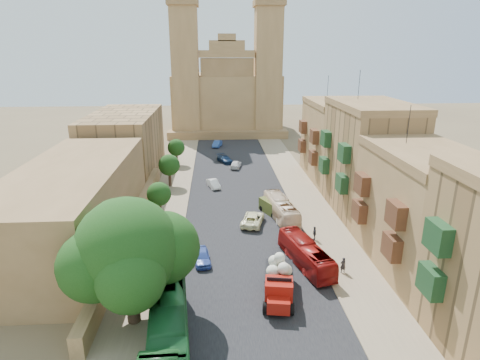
{
  "coord_description": "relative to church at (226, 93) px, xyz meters",
  "views": [
    {
      "loc": [
        -3.08,
        -22.26,
        19.7
      ],
      "look_at": [
        0.0,
        26.0,
        4.0
      ],
      "focal_mm": 30.0,
      "sensor_mm": 36.0,
      "label": 1
    }
  ],
  "objects": [
    {
      "name": "townhouse_d",
      "position": [
        15.95,
        -39.61,
        -3.36
      ],
      "size": [
        9.0,
        14.0,
        15.9
      ],
      "color": "olive",
      "rests_on": "ground"
    },
    {
      "name": "townhouse_c",
      "position": [
        15.95,
        -53.61,
        -2.61
      ],
      "size": [
        9.0,
        14.0,
        17.4
      ],
      "color": "#9A7346",
      "rests_on": "ground"
    },
    {
      "name": "kerb_east",
      "position": [
        7.0,
        -48.61,
        -9.46
      ],
      "size": [
        0.25,
        140.0,
        0.12
      ],
      "primitive_type": "cube",
      "color": "#887459",
      "rests_on": "ground"
    },
    {
      "name": "street_tree_a",
      "position": [
        -10.0,
        -66.61,
        -5.96
      ],
      "size": [
        3.45,
        3.45,
        5.3
      ],
      "color": "#36261B",
      "rests_on": "ground"
    },
    {
      "name": "street_tree_b",
      "position": [
        -10.0,
        -54.61,
        -6.48
      ],
      "size": [
        2.95,
        2.95,
        4.54
      ],
      "color": "#36261B",
      "rests_on": "ground"
    },
    {
      "name": "sidewalk_west",
      "position": [
        -9.5,
        -48.61,
        -9.51
      ],
      "size": [
        5.0,
        140.0,
        0.01
      ],
      "primitive_type": "cube",
      "color": "#887459",
      "rests_on": "ground"
    },
    {
      "name": "red_truck",
      "position": [
        1.98,
        -72.16,
        -7.94
      ],
      "size": [
        3.3,
        6.42,
        3.59
      ],
      "color": "#9B150B",
      "rests_on": "ground"
    },
    {
      "name": "street_tree_d",
      "position": [
        -10.0,
        -30.61,
        -6.38
      ],
      "size": [
        3.05,
        3.05,
        4.69
      ],
      "color": "#36261B",
      "rests_on": "ground"
    },
    {
      "name": "car_blue_b",
      "position": [
        -2.61,
        -17.04,
        -8.85
      ],
      "size": [
        2.3,
        4.25,
        1.33
      ],
      "primitive_type": "imported",
      "rotation": [
        0.0,
        0.0,
        -0.23
      ],
      "color": "#294C92",
      "rests_on": "ground"
    },
    {
      "name": "ground",
      "position": [
        0.0,
        -78.61,
        -9.52
      ],
      "size": [
        260.0,
        260.0,
        0.0
      ],
      "primitive_type": "plane",
      "color": "brown"
    },
    {
      "name": "car_blue_a",
      "position": [
        -4.57,
        -66.01,
        -8.87
      ],
      "size": [
        1.98,
        3.92,
        1.28
      ],
      "primitive_type": "imported",
      "rotation": [
        0.0,
        0.0,
        0.13
      ],
      "color": "#425FB9",
      "rests_on": "ground"
    },
    {
      "name": "olive_pickup",
      "position": [
        4.03,
        -54.22,
        -8.7
      ],
      "size": [
        3.27,
        4.38,
        1.66
      ],
      "color": "#4F5A21",
      "rests_on": "ground"
    },
    {
      "name": "car_white_b",
      "position": [
        0.5,
        -33.35,
        -8.86
      ],
      "size": [
        2.38,
        4.08,
        1.3
      ],
      "primitive_type": "imported",
      "rotation": [
        0.0,
        0.0,
        2.91
      ],
      "color": "silver",
      "rests_on": "ground"
    },
    {
      "name": "west_building_low",
      "position": [
        -18.0,
        -60.61,
        -5.32
      ],
      "size": [
        10.0,
        28.0,
        8.4
      ],
      "primitive_type": "cube",
      "color": "brown",
      "rests_on": "ground"
    },
    {
      "name": "ficus_tree",
      "position": [
        -9.41,
        -74.61,
        -3.66
      ],
      "size": [
        9.91,
        9.12,
        9.91
      ],
      "color": "#36261B",
      "rests_on": "ground"
    },
    {
      "name": "pedestrian_a",
      "position": [
        8.53,
        -68.74,
        -8.74
      ],
      "size": [
        0.62,
        0.47,
        1.54
      ],
      "primitive_type": "imported",
      "rotation": [
        0.0,
        0.0,
        3.33
      ],
      "color": "#242225",
      "rests_on": "ground"
    },
    {
      "name": "west_wall",
      "position": [
        -12.5,
        -58.61,
        -8.62
      ],
      "size": [
        1.0,
        40.0,
        1.8
      ],
      "primitive_type": "cube",
      "color": "olive",
      "rests_on": "ground"
    },
    {
      "name": "sidewalk_east",
      "position": [
        9.5,
        -48.61,
        -9.51
      ],
      "size": [
        5.0,
        140.0,
        0.01
      ],
      "primitive_type": "cube",
      "color": "#887459",
      "rests_on": "ground"
    },
    {
      "name": "church",
      "position": [
        0.0,
        0.0,
        0.0
      ],
      "size": [
        28.0,
        22.5,
        36.3
      ],
      "color": "olive",
      "rests_on": "ground"
    },
    {
      "name": "bus_cream_east",
      "position": [
        4.84,
        -55.85,
        -8.26
      ],
      "size": [
        3.32,
        9.22,
        2.51
      ],
      "primitive_type": "imported",
      "rotation": [
        0.0,
        0.0,
        3.28
      ],
      "color": "#FDDCB9",
      "rests_on": "ground"
    },
    {
      "name": "car_white_a",
      "position": [
        -3.43,
        -43.71,
        -8.92
      ],
      "size": [
        2.29,
        3.84,
        1.2
      ],
      "primitive_type": "imported",
      "rotation": [
        0.0,
        0.0,
        0.3
      ],
      "color": "white",
      "rests_on": "ground"
    },
    {
      "name": "bus_red_east",
      "position": [
        5.36,
        -67.18,
        -8.3
      ],
      "size": [
        4.1,
        8.96,
        2.43
      ],
      "primitive_type": "imported",
      "rotation": [
        0.0,
        0.0,
        3.39
      ],
      "color": "maroon",
      "rests_on": "ground"
    },
    {
      "name": "road_surface",
      "position": [
        0.0,
        -48.61,
        -9.51
      ],
      "size": [
        14.0,
        140.0,
        0.01
      ],
      "primitive_type": "cube",
      "color": "black",
      "rests_on": "ground"
    },
    {
      "name": "townhouse_b",
      "position": [
        15.95,
        -67.61,
        -3.86
      ],
      "size": [
        9.0,
        14.0,
        14.9
      ],
      "color": "olive",
      "rests_on": "ground"
    },
    {
      "name": "kerb_west",
      "position": [
        -7.0,
        -48.61,
        -9.46
      ],
      "size": [
        0.25,
        140.0,
        0.12
      ],
      "primitive_type": "cube",
      "color": "#887459",
      "rests_on": "ground"
    },
    {
      "name": "car_dkblue",
      "position": [
        -1.34,
        -29.59,
        -8.89
      ],
      "size": [
        3.3,
        4.69,
        1.26
      ],
      "primitive_type": "imported",
      "rotation": [
        0.0,
        0.0,
        0.39
      ],
      "color": "#102444",
      "rests_on": "ground"
    },
    {
      "name": "street_tree_c",
      "position": [
        -10.0,
        -42.61,
        -6.22
      ],
      "size": [
        3.21,
        3.21,
        4.93
      ],
      "color": "#36261B",
      "rests_on": "ground"
    },
    {
      "name": "pedestrian_c",
      "position": [
        7.5,
        -61.96,
        -8.72
      ],
      "size": [
        0.44,
        0.95,
        1.59
      ],
      "primitive_type": "imported",
      "rotation": [
        0.0,
        0.0,
        4.66
      ],
      "color": "#35343D",
      "rests_on": "ground"
    },
    {
      "name": "bus_green_north",
      "position": [
        -6.5,
        -77.61,
        -7.96
      ],
      "size": [
        3.67,
        11.36,
        3.11
      ],
      "primitive_type": "imported",
      "rotation": [
        0.0,
        0.0,
        0.1
      ],
      "color": "#185727",
      "rests_on": "ground"
    },
    {
      "name": "west_building_mid",
      "position": [
        -18.0,
        -34.61,
        -4.52
      ],
      "size": [
        10.0,
        22.0,
        10.0
      ],
      "primitive_type": "cube",
      "color": "#9A7346",
      "rests_on": "ground"
    },
    {
      "name": "car_cream",
      "position": [
        1.22,
        -57.39,
        -8.84
      ],
      "size": [
        3.46,
        5.29,
        1.35
      ],
      "primitive_type": "imported",
      "rotation": [
        0.0,
        0.0,
        2.87
      ],
      "color": "#FFF9C8",
      "rests_on": "ground"
    }
  ]
}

